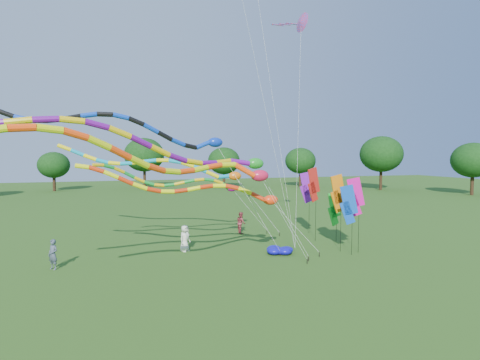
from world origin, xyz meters
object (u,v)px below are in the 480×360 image
object	(u,v)px
tube_kite_orange	(184,163)
person_c	(241,223)
blue_nylon_heap	(280,250)
tube_kite_red	(202,189)
person_a	(185,238)
person_b	(53,254)

from	to	relation	value
tube_kite_orange	person_c	xyz separation A→B (m)	(6.69, 12.47, -5.05)
tube_kite_orange	blue_nylon_heap	xyz separation A→B (m)	(7.10, 5.68, -5.70)
tube_kite_red	person_c	distance (m)	8.88
tube_kite_orange	person_a	size ratio (longest dim) A/B	8.38
blue_nylon_heap	person_b	distance (m)	13.28
person_a	person_b	distance (m)	7.78
tube_kite_red	person_c	size ratio (longest dim) A/B	8.02
tube_kite_red	tube_kite_orange	xyz separation A→B (m)	(-2.05, -5.68, 1.70)
tube_kite_orange	tube_kite_red	bearing A→B (deg)	49.79
tube_kite_red	blue_nylon_heap	world-z (taller)	tube_kite_red
blue_nylon_heap	person_b	size ratio (longest dim) A/B	0.88
person_a	person_c	xyz separation A→B (m)	(5.29, 4.50, -0.00)
blue_nylon_heap	person_a	size ratio (longest dim) A/B	0.85
blue_nylon_heap	person_c	distance (m)	6.83
person_b	tube_kite_orange	bearing A→B (deg)	-1.20
tube_kite_red	blue_nylon_heap	size ratio (longest dim) A/B	9.40
blue_nylon_heap	person_b	world-z (taller)	person_b
tube_kite_red	person_c	xyz separation A→B (m)	(4.64, 6.79, -3.35)
tube_kite_orange	blue_nylon_heap	world-z (taller)	tube_kite_orange
tube_kite_orange	blue_nylon_heap	bearing A→B (deg)	18.35
person_a	person_b	bearing A→B (deg)	153.89
tube_kite_orange	person_c	world-z (taller)	tube_kite_orange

